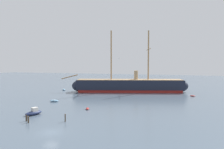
{
  "coord_description": "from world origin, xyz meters",
  "views": [
    {
      "loc": [
        22.8,
        -32.47,
        13.11
      ],
      "look_at": [
        -0.17,
        37.69,
        8.95
      ],
      "focal_mm": 32.8,
      "sensor_mm": 36.0,
      "label": 1
    }
  ],
  "objects": [
    {
      "name": "dinghy_far_right",
      "position": [
        28.12,
        53.0,
        0.24
      ],
      "size": [
        2.1,
        1.18,
        0.47
      ],
      "color": "#B22D28",
      "rests_on": "ground"
    },
    {
      "name": "dinghy_far_left",
      "position": [
        -29.6,
        53.16,
        0.34
      ],
      "size": [
        2.89,
        2.97,
        0.68
      ],
      "color": "#7FB2D6",
      "rests_on": "ground"
    },
    {
      "name": "mooring_piling_left_pair",
      "position": [
        -9.63,
        4.61,
        0.72
      ],
      "size": [
        0.33,
        0.33,
        1.45
      ],
      "primitive_type": "cylinder",
      "color": "#382B1E",
      "rests_on": "ground"
    },
    {
      "name": "tall_ship",
      "position": [
        1.72,
        57.54,
        2.96
      ],
      "size": [
        55.94,
        21.1,
        27.61
      ],
      "color": "maroon",
      "rests_on": "ground"
    },
    {
      "name": "mooring_piling_right_pair",
      "position": [
        -8.34,
        3.74,
        0.72
      ],
      "size": [
        0.33,
        0.33,
        1.43
      ],
      "primitive_type": "cylinder",
      "color": "#423323",
      "rests_on": "ground"
    },
    {
      "name": "ground_plane",
      "position": [
        0.0,
        0.0,
        0.0
      ],
      "size": [
        400.0,
        400.0,
        0.0
      ],
      "primitive_type": "plane",
      "color": "#4C5B6B"
    },
    {
      "name": "motorboat_foreground_left",
      "position": [
        -11.83,
        9.76,
        0.65
      ],
      "size": [
        3.24,
        4.78,
        1.85
      ],
      "color": "#1E284C",
      "rests_on": "ground"
    },
    {
      "name": "mooring_piling_nearest",
      "position": [
        -1.16,
        7.07,
        0.87
      ],
      "size": [
        0.27,
        0.27,
        1.75
      ],
      "primitive_type": "cylinder",
      "color": "#4C3D2D",
      "rests_on": "ground"
    },
    {
      "name": "dinghy_near_centre",
      "position": [
        -1.53,
        19.61,
        0.25
      ],
      "size": [
        1.64,
        2.26,
        0.49
      ],
      "color": "#B22D28",
      "rests_on": "ground"
    },
    {
      "name": "seagull_in_flight",
      "position": [
        4.18,
        32.28,
        14.63
      ],
      "size": [
        0.65,
        1.2,
        0.14
      ],
      "color": "silver"
    },
    {
      "name": "dinghy_mid_left",
      "position": [
        -17.07,
        26.47,
        0.35
      ],
      "size": [
        3.18,
        2.07,
        0.69
      ],
      "color": "#7FB2D6",
      "rests_on": "ground"
    }
  ]
}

